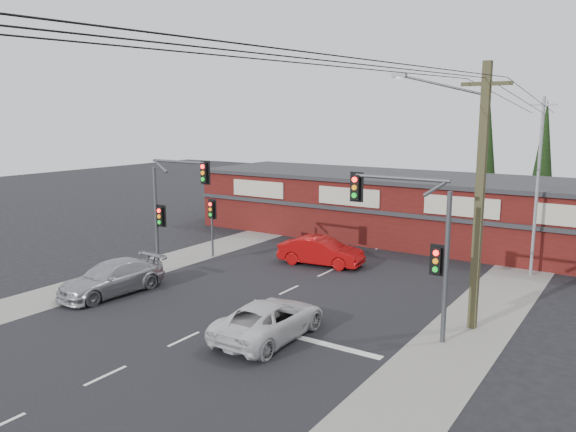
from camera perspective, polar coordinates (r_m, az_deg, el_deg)
The scene contains 18 objects.
ground at distance 24.16m, azimuth -3.97°, elevation -9.39°, with size 120.00×120.00×0.00m, color black.
road_strip at distance 28.10m, azimuth 2.25°, elevation -6.54°, with size 14.00×70.00×0.01m, color black.
verge_left at distance 33.12m, azimuth -10.48°, elevation -4.11°, with size 3.00×70.00×0.02m, color gray.
verge_right at distance 25.02m, azimuth 19.39°, elevation -9.24°, with size 3.00×70.00×0.02m, color gray.
stop_line at distance 21.14m, azimuth 1.26°, elevation -12.25°, with size 6.50×0.35×0.01m, color silver.
white_suv at distance 20.95m, azimuth -1.88°, elevation -10.45°, with size 2.33×5.05×1.40m, color silver.
silver_suv at distance 27.09m, azimuth -17.47°, elevation -6.03°, with size 2.08×5.11×1.48m, color #A5A7AA.
red_sedan at distance 30.79m, azimuth 3.37°, elevation -3.59°, with size 1.62×4.65×1.53m, color #A40A0A.
lane_dashes at distance 26.54m, azimuth 0.09°, elevation -7.52°, with size 0.12×43.76×0.01m.
shop_building at distance 38.54m, azimuth 10.23°, elevation 1.12°, with size 27.30×8.40×4.22m.
conifer_near at distance 43.41m, azimuth 19.56°, elevation 6.14°, with size 1.80×1.80×9.25m.
conifer_far at distance 44.69m, azimuth 24.56°, elevation 5.91°, with size 1.80×1.80×9.25m.
traffic_mast_left at distance 28.83m, azimuth -11.86°, elevation 1.67°, with size 3.77×0.27×5.97m.
traffic_mast_right at distance 20.74m, azimuth 12.93°, elevation -1.58°, with size 3.96×0.27×5.97m.
pedestal_signal at distance 32.48m, azimuth -7.73°, elevation 0.01°, with size 0.55×0.27×3.38m.
utility_pole at distance 21.93m, azimuth 18.58°, elevation 2.62°, with size 4.38×0.59×10.00m.
steel_pole at distance 30.65m, azimuth 24.02°, elevation 2.96°, with size 1.20×0.16×9.00m.
power_lines at distance 16.54m, azimuth 14.68°, elevation 13.20°, with size 2.01×29.00×1.22m.
Camera 1 is at (13.84, -18.08, 8.07)m, focal length 35.00 mm.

